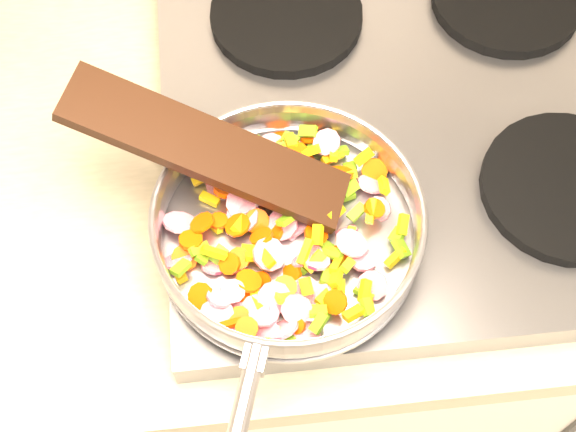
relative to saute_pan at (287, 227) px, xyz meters
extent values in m
cube|color=#939399|center=(0.17, 0.18, -0.07)|extent=(0.60, 0.60, 0.04)
cylinder|color=black|center=(0.03, 0.04, -0.04)|extent=(0.19, 0.19, 0.02)
cylinder|color=black|center=(0.31, 0.04, -0.04)|extent=(0.19, 0.19, 0.02)
cylinder|color=black|center=(0.03, 0.32, -0.04)|extent=(0.19, 0.19, 0.02)
cylinder|color=#9E9EA5|center=(0.00, 0.00, -0.03)|extent=(0.27, 0.27, 0.01)
torus|color=#9E9EA5|center=(0.00, 0.00, 0.00)|extent=(0.31, 0.31, 0.05)
torus|color=#9E9EA5|center=(0.00, 0.00, 0.02)|extent=(0.28, 0.28, 0.01)
cube|color=#9E9EA5|center=(-0.04, -0.14, 0.01)|extent=(0.03, 0.04, 0.02)
cylinder|color=#FF4903|center=(-0.05, -0.02, -0.01)|extent=(0.03, 0.02, 0.02)
cylinder|color=#C91344|center=(0.05, 0.06, -0.02)|extent=(0.03, 0.03, 0.02)
cylinder|color=#C91344|center=(-0.11, 0.02, -0.01)|extent=(0.04, 0.04, 0.03)
cylinder|color=#C91344|center=(-0.07, 0.09, -0.01)|extent=(0.03, 0.03, 0.01)
cylinder|color=#C91344|center=(0.03, -0.07, -0.02)|extent=(0.03, 0.03, 0.02)
cube|color=#67A117|center=(0.02, -0.11, 0.00)|extent=(0.02, 0.02, 0.02)
cylinder|color=#FF4903|center=(0.00, -0.05, -0.02)|extent=(0.03, 0.03, 0.02)
cylinder|color=#C91344|center=(0.01, 0.01, -0.02)|extent=(0.05, 0.05, 0.02)
cylinder|color=#C91344|center=(-0.04, -0.08, -0.01)|extent=(0.04, 0.04, 0.02)
cube|color=#E5B70E|center=(0.06, 0.11, -0.01)|extent=(0.02, 0.02, 0.01)
cube|color=#67A117|center=(-0.01, 0.05, -0.02)|extent=(0.01, 0.02, 0.01)
cylinder|color=#FF4903|center=(0.01, 0.06, -0.01)|extent=(0.03, 0.03, 0.01)
cube|color=#E5B70E|center=(0.01, -0.03, 0.00)|extent=(0.02, 0.03, 0.02)
cylinder|color=#C91344|center=(0.00, -0.09, 0.00)|extent=(0.04, 0.03, 0.03)
cylinder|color=#C91344|center=(-0.06, 0.07, -0.02)|extent=(0.04, 0.04, 0.01)
cube|color=#E5B70E|center=(-0.01, 0.06, -0.01)|extent=(0.02, 0.01, 0.01)
cube|color=#67A117|center=(0.11, -0.02, -0.01)|extent=(0.02, 0.02, 0.01)
cube|color=#E5B70E|center=(0.01, 0.03, -0.02)|extent=(0.03, 0.02, 0.01)
cube|color=#67A117|center=(0.03, 0.06, -0.01)|extent=(0.02, 0.02, 0.02)
cylinder|color=#FF4903|center=(0.06, 0.06, -0.01)|extent=(0.03, 0.03, 0.02)
cube|color=#E5B70E|center=(-0.08, 0.05, -0.02)|extent=(0.02, 0.02, 0.01)
cube|color=#E5B70E|center=(0.04, -0.06, -0.01)|extent=(0.02, 0.02, 0.01)
cylinder|color=#FF4903|center=(-0.03, -0.01, -0.01)|extent=(0.03, 0.03, 0.02)
cylinder|color=#C91344|center=(0.06, -0.02, 0.00)|extent=(0.04, 0.05, 0.02)
cube|color=#E5B70E|center=(0.01, 0.10, 0.00)|extent=(0.01, 0.02, 0.01)
cylinder|color=#C91344|center=(-0.04, 0.04, -0.01)|extent=(0.04, 0.04, 0.02)
cylinder|color=#FF4903|center=(-0.06, -0.03, -0.01)|extent=(0.03, 0.03, 0.02)
cube|color=#67A117|center=(0.07, 0.01, -0.01)|extent=(0.02, 0.02, 0.01)
cylinder|color=#FF4903|center=(-0.02, 0.07, -0.02)|extent=(0.04, 0.04, 0.02)
cylinder|color=#FF4903|center=(-0.03, -0.05, -0.02)|extent=(0.02, 0.03, 0.02)
cylinder|color=#FF4903|center=(-0.05, 0.01, -0.01)|extent=(0.03, 0.03, 0.02)
cube|color=#E5B70E|center=(0.06, 0.09, -0.01)|extent=(0.03, 0.02, 0.01)
cylinder|color=#C91344|center=(0.00, 0.01, -0.01)|extent=(0.05, 0.05, 0.02)
cube|color=#E5B70E|center=(0.05, -0.10, 0.00)|extent=(0.02, 0.02, 0.01)
cylinder|color=#C91344|center=(-0.03, -0.09, -0.01)|extent=(0.04, 0.04, 0.01)
cube|color=#E5B70E|center=(0.07, -0.08, -0.01)|extent=(0.02, 0.03, 0.01)
cube|color=#67A117|center=(0.07, 0.04, -0.01)|extent=(0.02, 0.02, 0.02)
cube|color=#67A117|center=(0.04, 0.02, -0.01)|extent=(0.02, 0.03, 0.01)
cylinder|color=#FF4903|center=(-0.09, -0.06, -0.01)|extent=(0.03, 0.03, 0.02)
cylinder|color=#FF4903|center=(-0.05, 0.04, -0.02)|extent=(0.03, 0.03, 0.02)
cube|color=#E5B70E|center=(0.07, 0.06, -0.01)|extent=(0.02, 0.02, 0.01)
cube|color=#67A117|center=(0.07, -0.09, 0.00)|extent=(0.01, 0.02, 0.01)
cube|color=#67A117|center=(0.07, -0.07, -0.02)|extent=(0.02, 0.02, 0.01)
cylinder|color=#FF4903|center=(-0.01, -0.07, 0.00)|extent=(0.03, 0.03, 0.01)
cube|color=#E5B70E|center=(-0.11, -0.03, -0.02)|extent=(0.02, 0.02, 0.01)
cylinder|color=#C91344|center=(0.03, -0.04, -0.01)|extent=(0.04, 0.04, 0.02)
cube|color=#E5B70E|center=(0.05, 0.01, 0.00)|extent=(0.03, 0.03, 0.02)
cylinder|color=#C91344|center=(0.01, 0.04, -0.01)|extent=(0.04, 0.04, 0.03)
cube|color=#67A117|center=(0.07, 0.04, -0.02)|extent=(0.02, 0.02, 0.01)
cube|color=#E5B70E|center=(0.09, 0.01, 0.00)|extent=(0.02, 0.03, 0.01)
cube|color=#E5B70E|center=(-0.04, -0.02, -0.01)|extent=(0.02, 0.02, 0.02)
cylinder|color=#FF4903|center=(-0.07, -0.09, -0.01)|extent=(0.03, 0.03, 0.01)
cylinder|color=#C91344|center=(0.09, 0.05, -0.02)|extent=(0.04, 0.04, 0.02)
cube|color=#E5B70E|center=(-0.01, 0.09, 0.00)|extent=(0.02, 0.02, 0.02)
cylinder|color=#FF4903|center=(0.04, -0.09, 0.00)|extent=(0.03, 0.03, 0.02)
cube|color=#67A117|center=(0.00, 0.11, -0.02)|extent=(0.02, 0.02, 0.01)
cube|color=#67A117|center=(0.02, -0.09, 0.00)|extent=(0.02, 0.02, 0.01)
cylinder|color=#FF4903|center=(-0.07, 0.02, -0.01)|extent=(0.03, 0.03, 0.01)
cylinder|color=#C91344|center=(-0.06, 0.10, -0.01)|extent=(0.04, 0.03, 0.03)
cube|color=#67A117|center=(0.08, 0.07, -0.02)|extent=(0.02, 0.02, 0.02)
cube|color=#67A117|center=(0.01, -0.06, -0.01)|extent=(0.01, 0.02, 0.02)
cylinder|color=#FF4903|center=(-0.01, -0.06, -0.02)|extent=(0.03, 0.03, 0.02)
cylinder|color=#C91344|center=(0.04, 0.02, -0.02)|extent=(0.03, 0.03, 0.03)
cylinder|color=#C91344|center=(0.01, -0.11, -0.01)|extent=(0.04, 0.04, 0.01)
cylinder|color=#C91344|center=(0.01, -0.03, -0.02)|extent=(0.03, 0.03, 0.03)
cube|color=#E5B70E|center=(0.11, 0.04, -0.01)|extent=(0.01, 0.02, 0.02)
cylinder|color=#FF4903|center=(-0.01, 0.00, -0.02)|extent=(0.03, 0.03, 0.02)
cube|color=#E5B70E|center=(0.03, -0.07, -0.01)|extent=(0.02, 0.02, 0.01)
cube|color=#E5B70E|center=(-0.03, -0.11, -0.01)|extent=(0.02, 0.02, 0.01)
cube|color=#67A117|center=(-0.07, -0.01, -0.02)|extent=(0.02, 0.02, 0.01)
cylinder|color=#C91344|center=(-0.04, 0.04, -0.01)|extent=(0.04, 0.04, 0.02)
cube|color=#E5B70E|center=(0.04, 0.09, 0.00)|extent=(0.02, 0.01, 0.02)
cube|color=#67A117|center=(0.00, 0.01, 0.00)|extent=(0.02, 0.02, 0.02)
cube|color=#67A117|center=(-0.01, -0.12, -0.02)|extent=(0.02, 0.02, 0.01)
cylinder|color=#FF4903|center=(0.00, 0.05, -0.01)|extent=(0.03, 0.03, 0.01)
cube|color=#E5B70E|center=(0.02, 0.07, 0.00)|extent=(0.02, 0.02, 0.01)
cube|color=#67A117|center=(-0.01, -0.09, -0.02)|extent=(0.02, 0.02, 0.01)
cube|color=#67A117|center=(-0.01, -0.08, 0.00)|extent=(0.02, 0.02, 0.02)
cylinder|color=#FF4903|center=(0.03, 0.00, -0.01)|extent=(0.03, 0.03, 0.01)
cube|color=#E5B70E|center=(0.09, 0.08, -0.01)|extent=(0.02, 0.02, 0.02)
cylinder|color=#C91344|center=(0.00, 0.01, -0.02)|extent=(0.04, 0.04, 0.02)
cylinder|color=#FF4903|center=(0.06, 0.07, -0.02)|extent=(0.03, 0.03, 0.02)
cube|color=#67A117|center=(0.11, -0.03, -0.01)|extent=(0.02, 0.03, 0.02)
cube|color=#67A117|center=(0.04, -0.03, -0.01)|extent=(0.03, 0.02, 0.02)
cylinder|color=#C91344|center=(-0.01, 0.09, -0.01)|extent=(0.03, 0.03, 0.02)
cube|color=#E5B70E|center=(0.04, -0.07, -0.02)|extent=(0.01, 0.03, 0.02)
cylinder|color=#FF4903|center=(-0.11, -0.02, -0.02)|extent=(0.03, 0.03, 0.02)
cube|color=#67A117|center=(0.03, 0.11, 0.00)|extent=(0.02, 0.02, 0.02)
cube|color=#67A117|center=(0.05, 0.05, 0.00)|extent=(0.02, 0.02, 0.01)
cube|color=#67A117|center=(0.04, -0.06, -0.01)|extent=(0.01, 0.02, 0.01)
cylinder|color=#C91344|center=(0.10, 0.02, -0.02)|extent=(0.04, 0.04, 0.02)
cube|color=#E5B70E|center=(0.03, -0.01, 0.00)|extent=(0.02, 0.02, 0.02)
cube|color=#67A117|center=(-0.11, -0.03, 0.00)|extent=(0.02, 0.02, 0.01)
cylinder|color=#FF4903|center=(-0.03, 0.10, -0.01)|extent=(0.02, 0.02, 0.02)
cylinder|color=#C91344|center=(-0.01, 0.08, -0.01)|extent=(0.04, 0.04, 0.02)
cube|color=#E5B70E|center=(-0.02, -0.03, 0.00)|extent=(0.02, 0.02, 0.01)
cylinder|color=#FF4903|center=(-0.03, 0.05, -0.02)|extent=(0.03, 0.03, 0.02)
cube|color=#67A117|center=(0.03, -0.09, -0.02)|extent=(0.02, 0.02, 0.01)
cube|color=#67A117|center=(-0.04, 0.04, -0.02)|extent=(0.02, 0.02, 0.01)
cube|color=#E5B70E|center=(-0.03, -0.03, -0.01)|extent=(0.03, 0.01, 0.02)
cube|color=#E5B70E|center=(0.05, -0.04, -0.01)|extent=(0.02, 0.02, 0.02)
cylinder|color=#FF4903|center=(-0.06, -0.09, -0.01)|extent=(0.02, 0.02, 0.01)
cube|color=#67A117|center=(-0.09, -0.01, -0.01)|extent=(0.02, 0.02, 0.02)
cylinder|color=#C91344|center=(0.02, 0.07, -0.02)|extent=(0.03, 0.03, 0.02)
cube|color=#67A117|center=(0.05, -0.05, 0.00)|extent=(0.02, 0.02, 0.01)
cylinder|color=#FF4903|center=(0.00, 0.12, -0.02)|extent=(0.03, 0.03, 0.02)
cube|color=#E5B70E|center=(-0.08, -0.02, 0.00)|extent=(0.03, 0.01, 0.02)
cube|color=#E5B70E|center=(0.07, -0.08, -0.01)|extent=(0.01, 0.02, 0.01)
cube|color=#E5B70E|center=(0.02, 0.04, -0.01)|extent=(0.03, 0.01, 0.01)
cube|color=#E5B70E|center=(0.02, -0.04, -0.01)|extent=(0.03, 0.02, 0.02)
cylinder|color=#FF4903|center=(0.02, 0.09, 0.00)|extent=(0.03, 0.03, 0.02)
cylinder|color=#C91344|center=(-0.02, -0.03, -0.01)|extent=(0.04, 0.04, 0.02)
cylinder|color=#FF4903|center=(-0.06, 0.05, -0.01)|extent=(0.03, 0.03, 0.02)
cylinder|color=#C91344|center=(0.01, -0.06, -0.02)|extent=(0.04, 0.04, 0.03)
cylinder|color=#C91344|center=(-0.02, -0.11, -0.01)|extent=(0.04, 0.03, 0.03)
cube|color=#E5B70E|center=(0.12, -0.01, -0.01)|extent=(0.02, 0.02, 0.02)
cylinder|color=#C91344|center=(-0.08, -0.03, -0.02)|extent=(0.03, 0.03, 0.02)
cylinder|color=#C91344|center=(0.05, 0.10, 0.00)|extent=(0.04, 0.04, 0.02)
cylinder|color=#FF4903|center=(0.10, 0.07, -0.02)|extent=(0.04, 0.03, 0.03)
cube|color=#67A117|center=(-0.04, -0.10, -0.02)|extent=(0.02, 0.02, 0.01)
cube|color=#67A117|center=(0.02, 0.07, -0.01)|extent=(0.02, 0.02, 0.02)
cylinder|color=#C91344|center=(0.08, -0.07, -0.01)|extent=(0.04, 0.03, 0.03)
cylinder|color=#FF4903|center=(0.09, 0.01, 0.00)|extent=(0.03, 0.03, 0.02)
cylinder|color=#C91344|center=(-0.11, -0.02, -0.02)|extent=(0.04, 0.03, 0.03)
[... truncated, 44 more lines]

